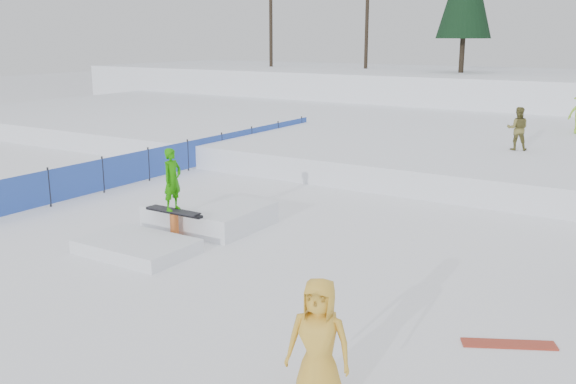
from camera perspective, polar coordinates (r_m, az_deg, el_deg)
The scene contains 8 objects.
ground at distance 13.61m, azimuth -6.33°, elevation -5.93°, with size 120.00×120.00×0.00m, color white.
snow_berm at distance 40.91m, azimuth 21.03°, elevation 8.12°, with size 60.00×14.00×2.40m, color white.
snow_midrise at distance 27.51m, azimuth 14.91°, elevation 4.57°, with size 50.00×18.00×0.80m, color white.
safety_fence at distance 22.42m, azimuth -8.89°, elevation 3.26°, with size 0.05×16.00×1.10m.
walker_olive at distance 22.94m, azimuth 19.74°, elevation 5.33°, with size 0.71×0.55×1.45m, color brown.
spectator_yellow at distance 8.17m, azimuth 2.75°, elevation -13.28°, with size 0.83×0.54×1.70m, color gold.
loose_board_red at distance 10.52m, azimuth 19.04°, elevation -12.66°, with size 1.40×0.28×0.03m, color maroon.
jib_rail_feature at distance 15.39m, azimuth -8.62°, elevation -2.48°, with size 2.60×4.40×2.11m.
Camera 1 is at (8.06, -9.97, 4.56)m, focal length 40.00 mm.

